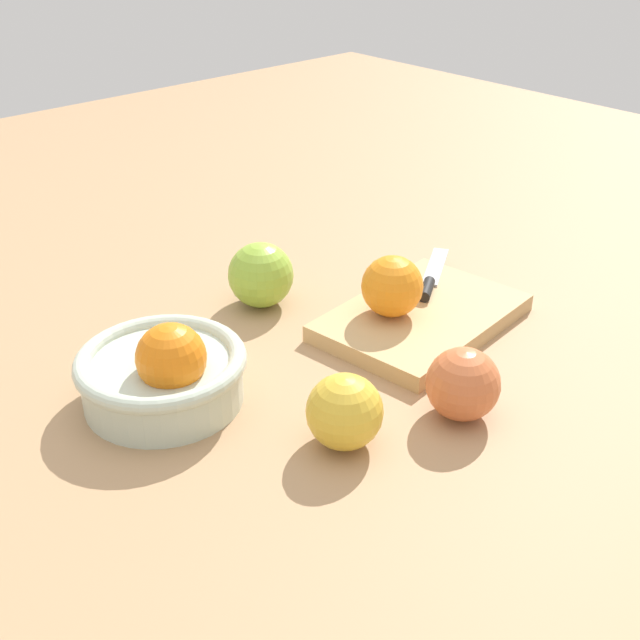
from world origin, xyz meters
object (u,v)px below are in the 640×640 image
knife (431,279)px  apple_front_right (463,384)px  apple_front_left (345,412)px  apple_back_right (261,275)px  cutting_board (422,318)px  orange_on_board (392,286)px  bowl (164,372)px

knife → apple_front_right: apple_front_right is taller
apple_front_left → apple_back_right: bearing=66.8°
cutting_board → apple_front_left: size_ratio=3.31×
cutting_board → apple_front_right: size_ratio=3.29×
apple_front_right → apple_back_right: apple_back_right is taller
apple_front_right → orange_on_board: bearing=66.2°
apple_front_left → knife: bearing=26.4°
bowl → cutting_board: size_ratio=0.71×
bowl → apple_front_right: bowl is taller
orange_on_board → apple_front_left: 0.22m
bowl → knife: (0.37, -0.03, -0.01)m
cutting_board → apple_front_right: bearing=-126.1°
apple_front_right → apple_back_right: (-0.00, 0.31, 0.00)m
bowl → cutting_board: bowl is taller
apple_front_right → apple_front_left: same height
knife → apple_front_right: 0.25m
bowl → knife: 0.37m
orange_on_board → apple_back_right: size_ratio=0.89×
bowl → apple_back_right: 0.23m
apple_front_right → apple_back_right: 0.31m
bowl → apple_front_right: bearing=-46.4°
cutting_board → apple_front_right: apple_front_right is taller
bowl → cutting_board: 0.32m
bowl → apple_front_left: 0.19m
apple_front_right → apple_front_left: size_ratio=1.01×
bowl → apple_back_right: (0.20, 0.10, 0.00)m
orange_on_board → apple_front_right: size_ratio=0.98×
cutting_board → apple_front_right: (-0.11, -0.15, 0.03)m
cutting_board → orange_on_board: (-0.03, 0.02, 0.05)m
orange_on_board → knife: orange_on_board is taller
orange_on_board → apple_front_right: (-0.07, -0.16, -0.02)m
bowl → orange_on_board: size_ratio=2.41×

